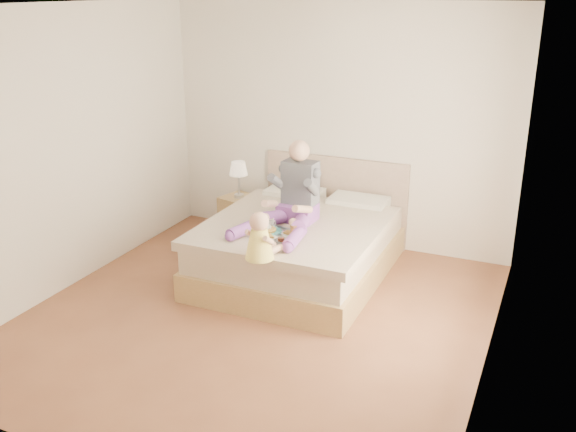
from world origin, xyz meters
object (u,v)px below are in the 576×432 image
at_px(adult, 292,200).
at_px(tray, 275,232).
at_px(nightstand, 242,218).
at_px(baby, 260,239).
at_px(bed, 302,243).

distance_m(adult, tray, 0.41).
distance_m(nightstand, adult, 1.40).
distance_m(nightstand, baby, 2.04).
bearing_deg(baby, adult, 115.37).
xyz_separation_m(adult, baby, (0.08, -0.87, -0.08)).
bearing_deg(adult, nightstand, 144.98).
bearing_deg(adult, bed, 90.20).
distance_m(bed, nightstand, 1.14).
distance_m(adult, baby, 0.88).
relative_size(adult, tray, 1.98).
bearing_deg(tray, adult, 96.31).
bearing_deg(bed, baby, -86.57).
bearing_deg(tray, nightstand, 141.24).
relative_size(adult, baby, 2.43).
bearing_deg(tray, bed, 96.82).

